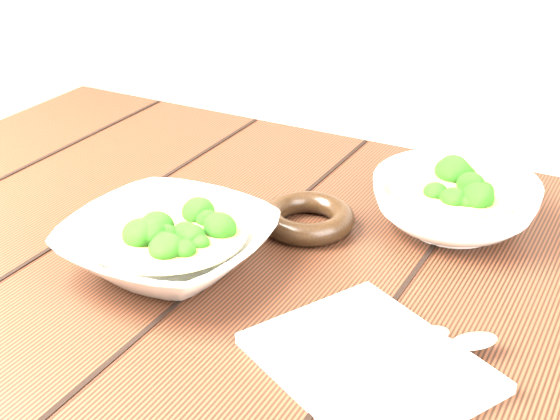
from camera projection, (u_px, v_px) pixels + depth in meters
name	position (u px, v px, depth m)	size (l,w,h in m)	color
table	(253.00, 340.00, 0.96)	(1.20, 0.80, 0.75)	#3B1C11
soup_bowl_front	(168.00, 243.00, 0.88)	(0.23, 0.23, 0.07)	silver
soup_bowl_back	(455.00, 201.00, 0.96)	(0.24, 0.24, 0.07)	silver
trivet	(307.00, 218.00, 0.96)	(0.12, 0.12, 0.03)	black
napkin	(369.00, 363.00, 0.72)	(0.20, 0.17, 0.01)	beige
spoon_left	(396.00, 342.00, 0.74)	(0.12, 0.14, 0.01)	#B8B4A2
spoon_right	(443.00, 348.00, 0.73)	(0.13, 0.13, 0.01)	#B8B4A2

